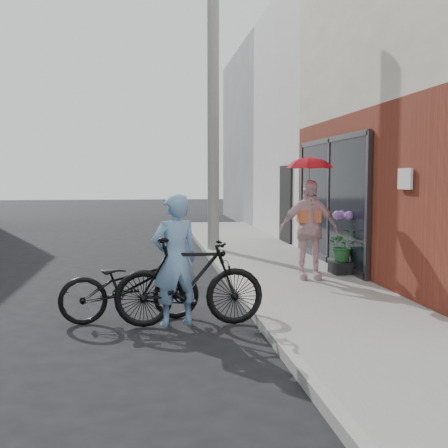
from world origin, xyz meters
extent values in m
plane|color=black|center=(0.00, 0.00, 0.00)|extent=(80.00, 80.00, 0.00)
cube|color=gray|center=(2.10, 2.00, 0.06)|extent=(2.20, 24.00, 0.12)
cube|color=#9E9E99|center=(0.94, 2.00, 0.06)|extent=(0.12, 24.00, 0.12)
cube|color=black|center=(3.16, 3.50, 1.36)|extent=(0.06, 3.80, 2.40)
cube|color=white|center=(3.16, 0.20, 1.82)|extent=(0.04, 0.40, 0.30)
cube|color=white|center=(7.20, 9.00, 3.50)|extent=(8.00, 6.00, 7.00)
cube|color=gray|center=(7.20, 16.00, 3.50)|extent=(8.00, 8.00, 7.00)
cylinder|color=#9E9E99|center=(1.10, 6.00, 3.50)|extent=(0.28, 0.28, 7.00)
imported|color=#7CACDD|center=(-0.12, -0.43, 0.82)|extent=(0.69, 0.56, 1.64)
imported|color=black|center=(-0.68, -0.17, 0.47)|extent=(1.85, 0.87, 0.94)
imported|color=black|center=(0.05, -0.48, 0.55)|extent=(1.84, 0.53, 1.11)
imported|color=silver|center=(2.25, 1.85, 0.96)|extent=(1.01, 0.48, 1.68)
imported|color=red|center=(2.25, 1.85, 2.13)|extent=(0.75, 0.75, 0.66)
cube|color=black|center=(3.00, 2.26, 0.23)|extent=(0.43, 0.43, 0.21)
imported|color=#276330|center=(3.00, 2.26, 0.63)|extent=(0.54, 0.46, 0.59)
camera|label=1|loc=(-0.44, -7.33, 1.84)|focal=45.00mm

